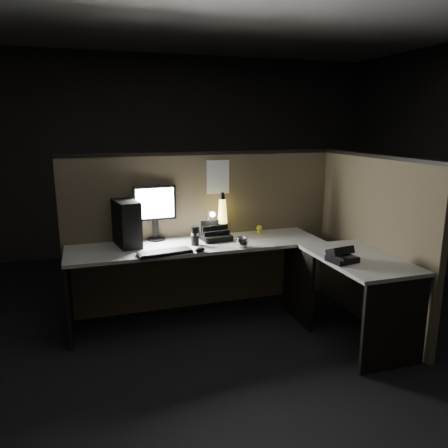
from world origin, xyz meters
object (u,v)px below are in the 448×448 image
object	(u,v)px
pc_tower	(126,223)
keyboard	(165,253)
lava_lamp	(222,218)
desk_phone	(341,256)
monitor	(155,207)

from	to	relation	value
pc_tower	keyboard	distance (m)	0.50
keyboard	pc_tower	bearing A→B (deg)	118.21
lava_lamp	keyboard	bearing A→B (deg)	-147.42
lava_lamp	desk_phone	xyz separation A→B (m)	(0.66, -1.02, -0.13)
pc_tower	keyboard	xyz separation A→B (m)	(0.27, -0.37, -0.19)
lava_lamp	desk_phone	bearing A→B (deg)	-57.29
lava_lamp	desk_phone	size ratio (longest dim) A/B	1.81
monitor	keyboard	bearing A→B (deg)	-94.27
lava_lamp	pc_tower	bearing A→B (deg)	-177.97
keyboard	desk_phone	xyz separation A→B (m)	(1.29, -0.62, 0.04)
pc_tower	desk_phone	bearing A→B (deg)	-42.72
keyboard	desk_phone	distance (m)	1.43
pc_tower	monitor	xyz separation A→B (m)	(0.28, 0.11, 0.10)
pc_tower	desk_phone	size ratio (longest dim) A/B	1.72
monitor	lava_lamp	xyz separation A→B (m)	(0.62, -0.08, -0.13)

